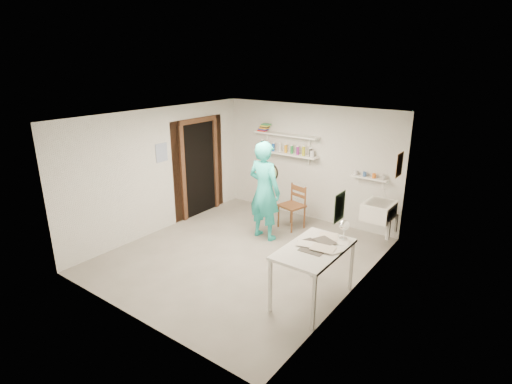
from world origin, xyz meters
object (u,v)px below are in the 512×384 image
Objects in this scene: man at (264,191)px; belfast_sink at (379,210)px; wall_clock at (271,172)px; wooden_chair at (292,206)px; desk_lamp at (344,225)px; work_table at (313,274)px.

belfast_sink is at bearing -151.19° from man.
wooden_chair is at bearing 71.66° from wall_clock.
belfast_sink is at bearing 93.07° from desk_lamp.
wall_clock reaches higher than belfast_sink.
work_table is at bearing -112.42° from desk_lamp.
wall_clock reaches higher than work_table.
work_table is at bearing -38.19° from wooden_chair.
man is at bearing -82.43° from wall_clock.
man is 12.21× the size of desk_lamp.
desk_lamp is at bearing -26.92° from wooden_chair.
work_table is 8.00× the size of desk_lamp.
wooden_chair reaches higher than work_table.
desk_lamp is at bearing -86.93° from belfast_sink.
wooden_chair is at bearing -174.11° from belfast_sink.
man reaches higher than wooden_chair.
wall_clock is (-1.88, -0.65, 0.54)m from belfast_sink.
belfast_sink is 1.79× the size of wall_clock.
belfast_sink is 2.07m from wall_clock.
desk_lamp is at bearing -24.38° from wall_clock.
man reaches higher than belfast_sink.
man is 0.86m from wooden_chair.
belfast_sink is 0.32× the size of man.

